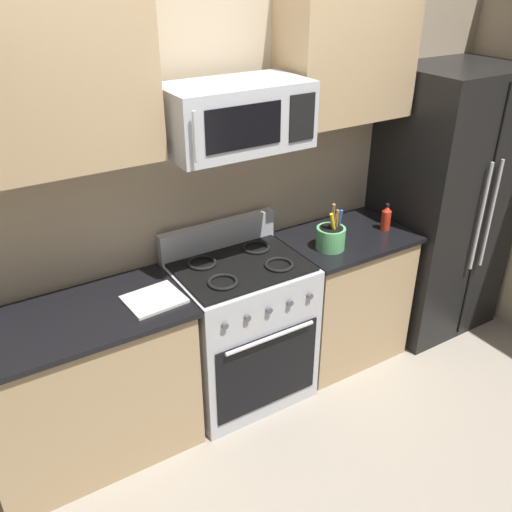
{
  "coord_description": "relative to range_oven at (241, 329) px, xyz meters",
  "views": [
    {
      "loc": [
        -1.37,
        -1.71,
        2.48
      ],
      "look_at": [
        0.03,
        0.57,
        1.03
      ],
      "focal_mm": 38.84,
      "sensor_mm": 36.0,
      "label": 1
    }
  ],
  "objects": [
    {
      "name": "ground_plane",
      "position": [
        0.0,
        -0.69,
        -0.47
      ],
      "size": [
        16.0,
        16.0,
        0.0
      ],
      "primitive_type": "plane",
      "color": "gray"
    },
    {
      "name": "wall_back",
      "position": [
        0.0,
        0.36,
        0.83
      ],
      "size": [
        8.0,
        0.1,
        2.6
      ],
      "primitive_type": "cube",
      "color": "tan",
      "rests_on": "ground"
    },
    {
      "name": "counter_left",
      "position": [
        -0.95,
        -0.0,
        -0.02
      ],
      "size": [
        1.11,
        0.59,
        0.91
      ],
      "color": "tan",
      "rests_on": "ground"
    },
    {
      "name": "range_oven",
      "position": [
        0.0,
        0.0,
        0.0
      ],
      "size": [
        0.76,
        0.64,
        1.09
      ],
      "color": "#B2B5BA",
      "rests_on": "ground"
    },
    {
      "name": "counter_right",
      "position": [
        0.79,
        -0.0,
        -0.02
      ],
      "size": [
        0.8,
        0.59,
        0.91
      ],
      "color": "tan",
      "rests_on": "ground"
    },
    {
      "name": "refrigerator",
      "position": [
        1.63,
        -0.02,
        0.47
      ],
      "size": [
        0.84,
        0.7,
        1.88
      ],
      "color": "black",
      "rests_on": "ground"
    },
    {
      "name": "microwave",
      "position": [
        -0.0,
        0.03,
        1.3
      ],
      "size": [
        0.74,
        0.44,
        0.33
      ],
      "color": "#B2B5BA"
    },
    {
      "name": "upper_cabinets_left",
      "position": [
        -0.95,
        0.14,
        1.54
      ],
      "size": [
        1.1,
        0.34,
        0.78
      ],
      "color": "tan"
    },
    {
      "name": "upper_cabinets_right",
      "position": [
        0.8,
        0.14,
        1.54
      ],
      "size": [
        0.79,
        0.34,
        0.78
      ],
      "color": "tan"
    },
    {
      "name": "utensil_crock",
      "position": [
        0.59,
        -0.08,
        0.51
      ],
      "size": [
        0.18,
        0.18,
        0.31
      ],
      "color": "#59AD66",
      "rests_on": "counter_right"
    },
    {
      "name": "cutting_board",
      "position": [
        -0.56,
        -0.07,
        0.44
      ],
      "size": [
        0.3,
        0.27,
        0.02
      ],
      "primitive_type": "cube",
      "rotation": [
        0.0,
        0.0,
        0.08
      ],
      "color": "silver",
      "rests_on": "counter_left"
    },
    {
      "name": "bottle_hot_sauce",
      "position": [
        1.06,
        -0.06,
        0.52
      ],
      "size": [
        0.06,
        0.06,
        0.18
      ],
      "color": "red",
      "rests_on": "counter_right"
    }
  ]
}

